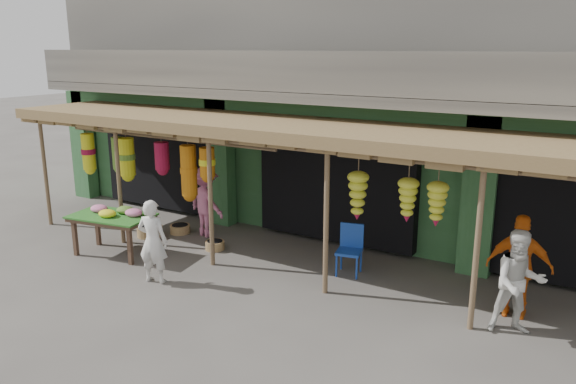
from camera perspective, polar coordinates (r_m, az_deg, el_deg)
The scene contains 12 objects.
ground at distance 10.62m, azimuth -0.56°, elevation -8.60°, with size 80.00×80.00×0.00m, color #514C47.
building at distance 14.16m, azimuth 10.07°, elevation 11.07°, with size 16.40×6.80×7.00m.
awning at distance 10.65m, azimuth 1.00°, elevation 5.93°, with size 14.00×2.70×2.79m.
flower_table at distance 12.02m, azimuth -17.34°, elevation -2.45°, with size 1.79×1.22×0.99m.
blue_chair at distance 10.69m, azimuth 6.34°, elevation -5.51°, with size 0.54×0.55×0.94m.
basket_left at distance 13.21m, azimuth -10.91°, elevation -3.71°, with size 0.46×0.46×0.19m, color olive.
basket_mid at distance 13.15m, azimuth -13.84°, elevation -3.90°, with size 0.58×0.58×0.22m, color olive.
basket_right at distance 12.05m, azimuth -7.43°, elevation -5.39°, with size 0.41×0.41×0.18m, color #A8824E.
person_front at distance 10.42m, azimuth -13.57°, elevation -4.90°, with size 0.57×0.37×1.55m, color silver.
person_right at distance 9.04m, azimuth 22.40°, elevation -8.51°, with size 0.78×0.61×1.61m, color silver.
person_vendor at distance 9.54m, azimuth 22.44°, elevation -7.04°, with size 0.99×0.41×1.69m, color orange.
person_shopper at distance 12.73m, azimuth -8.32°, elevation -0.99°, with size 1.03×0.59×1.60m, color #D26F96.
Camera 1 is at (5.17, -8.29, 4.18)m, focal length 35.00 mm.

